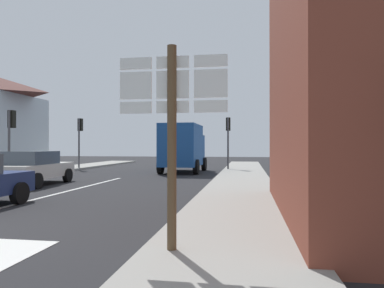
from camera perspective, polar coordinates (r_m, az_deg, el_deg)
ground_plane at (r=17.06m, az=-14.03°, el=-6.02°), size 80.00×80.00×0.00m
sidewalk_right at (r=13.72m, az=7.89°, el=-7.12°), size 2.67×44.00×0.14m
lane_centre_stripe at (r=13.49m, az=-20.74°, el=-7.49°), size 0.16×12.00×0.01m
sedan_far at (r=16.60m, az=-24.41°, el=-3.53°), size 2.17×4.30×1.47m
delivery_truck at (r=22.55m, az=-1.46°, el=-0.45°), size 2.55×5.04×3.05m
route_sign_post at (r=5.29m, az=-3.25°, el=3.09°), size 1.66×0.14×3.20m
traffic_light_far_right at (r=24.08m, az=5.90°, el=2.06°), size 0.30×0.49×3.65m
traffic_light_near_left at (r=20.22m, az=-27.37°, el=2.31°), size 0.30×0.49×3.53m
traffic_light_far_left at (r=26.61m, az=-17.77°, el=1.91°), size 0.30×0.49×3.69m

